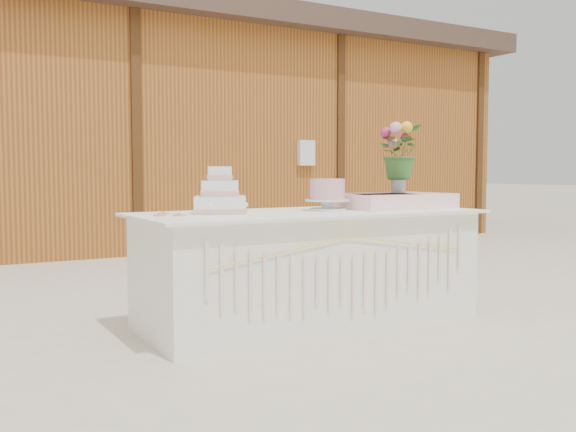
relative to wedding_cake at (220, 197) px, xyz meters
name	(u,v)px	position (x,y,z in m)	size (l,w,h in m)	color
ground	(310,322)	(0.61, -0.12, -0.87)	(80.00, 80.00, 0.00)	beige
barn	(96,128)	(0.60, 5.87, 0.80)	(12.60, 4.60, 3.30)	#995A20
cake_table	(310,267)	(0.61, -0.13, -0.49)	(2.40, 1.00, 0.77)	white
wedding_cake	(220,197)	(0.00, 0.00, 0.00)	(0.45, 0.45, 0.30)	white
pink_cake_stand	(327,193)	(0.76, -0.11, 0.02)	(0.31, 0.31, 0.22)	silver
satin_runner	(394,201)	(1.36, -0.10, -0.05)	(0.86, 0.50, 0.11)	#FFD0CD
flower_vase	(398,183)	(1.44, -0.05, 0.08)	(0.11, 0.11, 0.15)	#AAAAAF
bouquet	(399,146)	(1.44, -0.05, 0.36)	(0.37, 0.32, 0.41)	#356528
loose_flowers	(171,215)	(-0.37, -0.10, -0.09)	(0.16, 0.38, 0.02)	#D07F8E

